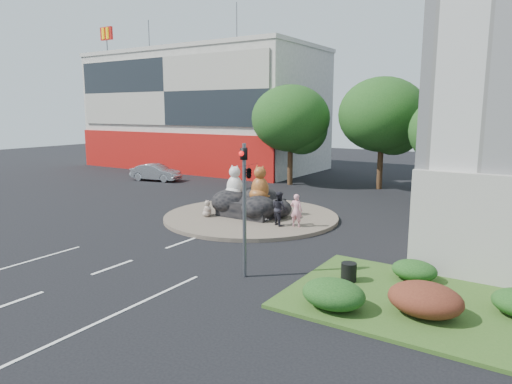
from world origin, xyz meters
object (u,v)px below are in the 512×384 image
at_px(cat_white, 235,181).
at_px(parked_car, 156,172).
at_px(kitten_calico, 207,208).
at_px(pedestrian_pink, 296,210).
at_px(kitten_white, 264,214).
at_px(cat_tabby, 260,183).
at_px(litter_bin, 349,272).
at_px(pedestrian_dark, 279,208).

relative_size(cat_white, parked_car, 0.43).
relative_size(kitten_calico, pedestrian_pink, 0.56).
bearing_deg(parked_car, kitten_white, -128.30).
bearing_deg(cat_white, parked_car, 154.92).
bearing_deg(cat_tabby, cat_white, -171.26).
bearing_deg(pedestrian_pink, litter_bin, 123.50).
bearing_deg(pedestrian_dark, litter_bin, 166.87).
bearing_deg(parked_car, pedestrian_pink, -125.87).
bearing_deg(kitten_calico, parked_car, 156.41).
bearing_deg(cat_tabby, kitten_calico, -140.36).
bearing_deg(pedestrian_pink, cat_tabby, -29.67).
height_order(cat_white, litter_bin, cat_white).
distance_m(kitten_white, pedestrian_pink, 2.09).
height_order(cat_white, cat_tabby, cat_tabby).
relative_size(cat_white, kitten_calico, 2.02).
bearing_deg(cat_white, cat_tabby, 8.56).
relative_size(cat_tabby, kitten_white, 2.67).
bearing_deg(pedestrian_pink, pedestrian_dark, 3.04).
relative_size(kitten_white, parked_car, 0.17).
bearing_deg(cat_white, kitten_calico, -112.31).
bearing_deg(pedestrian_dark, cat_white, 11.51).
height_order(cat_white, kitten_white, cat_white).
xyz_separation_m(kitten_white, pedestrian_dark, (1.12, -0.25, 0.52)).
xyz_separation_m(cat_white, pedestrian_pink, (4.59, -0.96, -1.01)).
distance_m(cat_tabby, kitten_calico, 3.33).
relative_size(pedestrian_pink, litter_bin, 2.60).
bearing_deg(parked_car, pedestrian_dark, -127.47).
bearing_deg(parked_car, cat_tabby, -126.51).
bearing_deg(litter_bin, kitten_white, 141.52).
height_order(cat_tabby, kitten_calico, cat_tabby).
distance_m(cat_white, parked_car, 15.87).
height_order(pedestrian_pink, litter_bin, pedestrian_pink).
bearing_deg(kitten_calico, litter_bin, -14.31).
xyz_separation_m(pedestrian_pink, parked_car, (-18.54, 8.42, -0.32)).
height_order(kitten_calico, litter_bin, kitten_calico).
relative_size(cat_tabby, kitten_calico, 2.10).
height_order(cat_tabby, parked_car, cat_tabby).
height_order(cat_tabby, pedestrian_pink, cat_tabby).
xyz_separation_m(parked_car, litter_bin, (23.63, -14.02, -0.29)).
relative_size(cat_white, litter_bin, 2.94).
relative_size(kitten_white, pedestrian_pink, 0.44).
height_order(kitten_calico, pedestrian_dark, pedestrian_dark).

